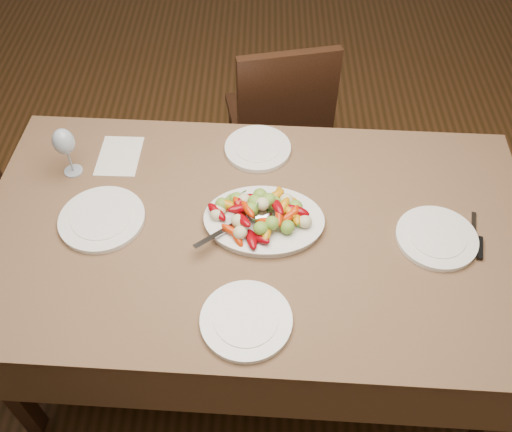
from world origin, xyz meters
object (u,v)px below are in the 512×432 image
object	(u,v)px
serving_platter	(264,222)
plate_left	(102,219)
plate_right	(436,238)
plate_near	(246,321)
dining_table	(256,292)
plate_far	(258,149)
wine_glass	(67,151)
chair_far	(276,118)

from	to	relation	value
serving_platter	plate_left	size ratio (longest dim) A/B	1.35
plate_right	plate_near	size ratio (longest dim) A/B	0.98
dining_table	serving_platter	world-z (taller)	serving_platter
dining_table	plate_far	xyz separation A→B (m)	(0.00, 0.37, 0.39)
plate_far	plate_near	size ratio (longest dim) A/B	0.92
plate_near	plate_left	bearing A→B (deg)	142.56
wine_glass	plate_near	bearing A→B (deg)	-43.45
serving_platter	plate_left	xyz separation A→B (m)	(-0.54, 0.00, -0.00)
plate_far	wine_glass	distance (m)	0.68
plate_left	plate_far	bearing A→B (deg)	34.49
plate_near	serving_platter	bearing A→B (deg)	82.64
chair_far	plate_right	size ratio (longest dim) A/B	3.63
chair_far	plate_left	xyz separation A→B (m)	(-0.59, -0.88, 0.29)
serving_platter	plate_left	distance (m)	0.54
dining_table	plate_left	size ratio (longest dim) A/B	6.47
plate_left	serving_platter	bearing A→B (deg)	-0.41
plate_right	plate_left	bearing A→B (deg)	176.83
chair_far	plate_far	size ratio (longest dim) A/B	3.87
chair_far	plate_near	bearing A→B (deg)	73.57
plate_right	wine_glass	xyz separation A→B (m)	(-1.24, 0.29, 0.09)
plate_left	plate_right	world-z (taller)	same
chair_far	serving_platter	bearing A→B (deg)	74.73
dining_table	plate_near	size ratio (longest dim) A/B	6.88
serving_platter	plate_far	xyz separation A→B (m)	(-0.03, 0.36, -0.00)
chair_far	serving_platter	xyz separation A→B (m)	(-0.05, -0.89, 0.30)
dining_table	chair_far	distance (m)	0.91
plate_far	wine_glass	size ratio (longest dim) A/B	1.20
plate_left	plate_right	size ratio (longest dim) A/B	1.09
plate_far	plate_near	xyz separation A→B (m)	(-0.02, -0.73, 0.00)
dining_table	plate_near	xyz separation A→B (m)	(-0.02, -0.35, 0.39)
plate_left	wine_glass	distance (m)	0.29
chair_far	wine_glass	size ratio (longest dim) A/B	4.64
serving_platter	plate_right	distance (m)	0.56
dining_table	plate_left	distance (m)	0.64
chair_far	serving_platter	size ratio (longest dim) A/B	2.48
wine_glass	plate_right	bearing A→B (deg)	-13.13
chair_far	plate_left	world-z (taller)	chair_far
serving_platter	plate_far	distance (m)	0.36
dining_table	plate_left	world-z (taller)	plate_left
chair_far	plate_near	distance (m)	1.29
plate_far	wine_glass	world-z (taller)	wine_glass
plate_left	wine_glass	bearing A→B (deg)	122.86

